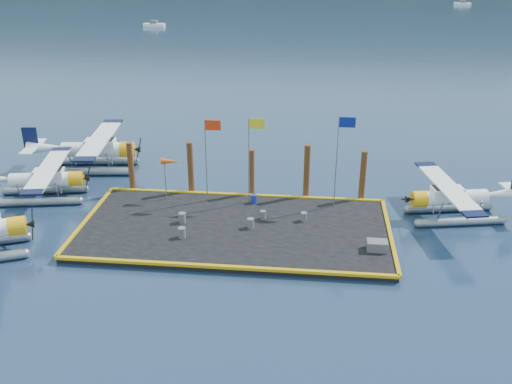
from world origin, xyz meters
TOP-DOWN VIEW (x-y plane):
  - ground at (0.00, 0.00)m, footprint 4000.00×4000.00m
  - dock at (0.00, 0.00)m, footprint 20.00×10.00m
  - dock_bumpers at (0.00, 0.00)m, footprint 20.25×10.25m
  - seaplane_b at (-14.48, 3.62)m, footprint 8.41×9.19m
  - seaplane_c at (-12.82, 9.64)m, footprint 9.44×10.42m
  - seaplane_d at (14.37, 3.49)m, footprint 8.40×9.16m
  - drum_0 at (-3.54, 0.23)m, footprint 0.49×0.49m
  - drum_1 at (1.05, -0.05)m, footprint 0.47×0.47m
  - drum_2 at (1.73, 1.33)m, footprint 0.41×0.41m
  - drum_3 at (-3.09, -1.80)m, footprint 0.48×0.48m
  - drum_4 at (4.46, 1.31)m, footprint 0.43×0.43m
  - drum_5 at (0.85, 3.77)m, footprint 0.44×0.44m
  - crate at (8.97, -2.12)m, footprint 1.23×0.82m
  - flagpole_red at (-2.29, 3.80)m, footprint 1.14×0.08m
  - flagpole_yellow at (0.70, 3.80)m, footprint 1.14×0.08m
  - flagpole_blue at (6.70, 3.80)m, footprint 1.14×0.08m
  - windsock at (-5.03, 3.80)m, footprint 1.40×0.44m
  - piling_0 at (-8.50, 5.40)m, footprint 0.44×0.44m
  - piling_1 at (-4.00, 5.40)m, footprint 0.44×0.44m
  - piling_2 at (0.50, 5.40)m, footprint 0.44×0.44m
  - piling_3 at (4.50, 5.40)m, footprint 0.44×0.44m
  - piling_4 at (8.50, 5.40)m, footprint 0.44×0.44m

SIDE VIEW (x-z plane):
  - ground at x=0.00m, z-range 0.00..0.00m
  - dock at x=0.00m, z-range 0.00..0.40m
  - dock_bumpers at x=0.00m, z-range 0.40..0.58m
  - drum_2 at x=1.73m, z-range 0.40..0.98m
  - drum_4 at x=4.46m, z-range 0.40..1.01m
  - drum_5 at x=0.85m, z-range 0.40..1.01m
  - crate at x=8.97m, z-range 0.40..1.02m
  - drum_1 at x=1.05m, z-range 0.40..1.06m
  - drum_3 at x=-3.09m, z-range 0.40..1.08m
  - drum_0 at x=-3.54m, z-range 0.40..1.09m
  - seaplane_d at x=14.37m, z-range -0.21..3.03m
  - seaplane_b at x=-14.48m, z-range -0.21..3.04m
  - seaplane_c at x=-12.82m, z-range -0.24..3.45m
  - piling_2 at x=0.50m, z-range 0.00..3.80m
  - piling_0 at x=-8.50m, z-range 0.00..4.00m
  - piling_4 at x=8.50m, z-range 0.00..4.00m
  - piling_1 at x=-4.00m, z-range 0.00..4.20m
  - piling_3 at x=4.50m, z-range 0.00..4.30m
  - windsock at x=-5.03m, z-range 1.67..4.79m
  - flagpole_red at x=-2.29m, z-range 1.40..7.40m
  - flagpole_yellow at x=0.70m, z-range 1.41..7.61m
  - flagpole_blue at x=6.70m, z-range 1.44..7.94m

